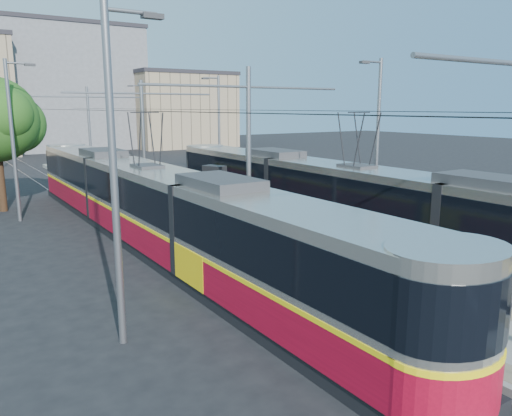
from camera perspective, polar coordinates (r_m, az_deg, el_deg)
ground at (r=15.54m, az=15.48°, el=-10.53°), size 160.00×160.00×0.00m
platform at (r=29.11m, az=-10.35°, el=0.27°), size 4.00×50.00×0.30m
tactile_strip_left at (r=28.56m, az=-13.04°, el=0.26°), size 0.70×50.00×0.01m
tactile_strip_right at (r=29.66m, az=-7.79°, el=0.86°), size 0.70×50.00×0.01m
rails at (r=29.14m, az=-10.34°, el=0.01°), size 8.71×70.00×0.03m
track_arrow at (r=11.32m, az=14.70°, el=-19.23°), size 1.20×5.00×0.01m
tram_left at (r=21.20m, az=-12.14°, el=0.32°), size 2.43×30.54×5.50m
tram_right at (r=21.12m, az=11.30°, el=0.73°), size 2.43×28.91×5.50m
catenary at (r=26.00m, az=-8.22°, el=8.74°), size 9.20×70.00×7.00m
street_lamps at (r=32.34m, az=-13.42°, el=8.45°), size 15.18×38.22×8.00m
shelter at (r=25.41m, az=-4.74°, el=2.17°), size 1.06×1.32×2.52m
tree at (r=30.95m, az=-27.18°, el=8.83°), size 5.05×4.67×7.33m
building_centre at (r=75.36m, az=-20.67°, el=12.70°), size 18.36×14.28×16.50m
building_right at (r=74.16m, az=-8.66°, el=11.05°), size 14.28×10.20×10.63m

